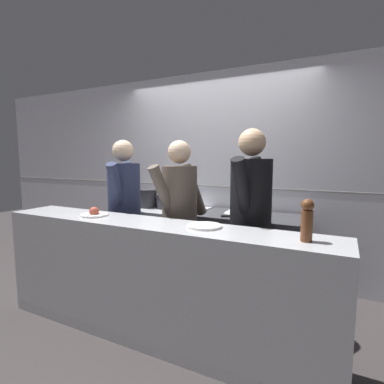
# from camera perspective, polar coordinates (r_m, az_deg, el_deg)

# --- Properties ---
(ground_plane) EXTENTS (14.00, 14.00, 0.00)m
(ground_plane) POSITION_cam_1_polar(r_m,az_deg,el_deg) (3.15, -5.54, -22.36)
(ground_plane) COLOR #383333
(wall_back_tiled) EXTENTS (8.00, 0.06, 2.60)m
(wall_back_tiled) POSITION_cam_1_polar(r_m,az_deg,el_deg) (3.91, 4.50, 3.31)
(wall_back_tiled) COLOR silver
(wall_back_tiled) RESTS_ON ground_plane
(oven_range) EXTENTS (0.94, 0.71, 0.88)m
(oven_range) POSITION_cam_1_polar(r_m,az_deg,el_deg) (3.93, -4.62, -9.45)
(oven_range) COLOR #232326
(oven_range) RESTS_ON ground_plane
(prep_counter) EXTENTS (1.12, 0.65, 0.88)m
(prep_counter) POSITION_cam_1_polar(r_m,az_deg,el_deg) (3.51, 10.89, -11.53)
(prep_counter) COLOR #38383D
(prep_counter) RESTS_ON ground_plane
(pass_counter) EXTENTS (2.98, 0.45, 0.99)m
(pass_counter) POSITION_cam_1_polar(r_m,az_deg,el_deg) (2.64, -7.69, -16.46)
(pass_counter) COLOR #B7BABF
(pass_counter) RESTS_ON ground_plane
(stock_pot) EXTENTS (0.27, 0.27, 0.23)m
(stock_pot) POSITION_cam_1_polar(r_m,az_deg,el_deg) (3.95, -8.52, -1.09)
(stock_pot) COLOR #2D2D33
(stock_pot) RESTS_ON oven_range
(sauce_pot) EXTENTS (0.30, 0.30, 0.16)m
(sauce_pot) POSITION_cam_1_polar(r_m,az_deg,el_deg) (3.84, -4.70, -1.84)
(sauce_pot) COLOR #2D2D33
(sauce_pot) RESTS_ON oven_range
(braising_pot) EXTENTS (0.28, 0.28, 0.19)m
(braising_pot) POSITION_cam_1_polar(r_m,az_deg,el_deg) (3.69, -0.34, -1.91)
(braising_pot) COLOR #B7BABF
(braising_pot) RESTS_ON oven_range
(mixing_bowl_steel) EXTENTS (0.29, 0.29, 0.09)m
(mixing_bowl_steel) POSITION_cam_1_polar(r_m,az_deg,el_deg) (3.50, 8.50, -3.25)
(mixing_bowl_steel) COLOR #B7BABF
(mixing_bowl_steel) RESTS_ON prep_counter
(chefs_knife) EXTENTS (0.32, 0.19, 0.02)m
(chefs_knife) POSITION_cam_1_polar(r_m,az_deg,el_deg) (3.27, 7.96, -4.60)
(chefs_knife) COLOR #B7BABF
(chefs_knife) RESTS_ON prep_counter
(plated_dish_main) EXTENTS (0.25, 0.25, 0.09)m
(plated_dish_main) POSITION_cam_1_polar(r_m,az_deg,el_deg) (2.88, -18.13, -3.94)
(plated_dish_main) COLOR white
(plated_dish_main) RESTS_ON pass_counter
(plated_dish_appetiser) EXTENTS (0.27, 0.27, 0.02)m
(plated_dish_appetiser) POSITION_cam_1_polar(r_m,az_deg,el_deg) (2.31, 2.37, -6.49)
(plated_dish_appetiser) COLOR white
(plated_dish_appetiser) RESTS_ON pass_counter
(pepper_mill) EXTENTS (0.08, 0.08, 0.27)m
(pepper_mill) POSITION_cam_1_polar(r_m,az_deg,el_deg) (2.03, 21.06, -4.87)
(pepper_mill) COLOR brown
(pepper_mill) RESTS_ON pass_counter
(chef_head_cook) EXTENTS (0.44, 0.74, 1.71)m
(chef_head_cook) POSITION_cam_1_polar(r_m,az_deg,el_deg) (3.34, -12.71, -3.42)
(chef_head_cook) COLOR black
(chef_head_cook) RESTS_ON ground_plane
(chef_sous) EXTENTS (0.43, 0.73, 1.69)m
(chef_sous) POSITION_cam_1_polar(r_m,az_deg,el_deg) (2.95, -2.37, -4.83)
(chef_sous) COLOR black
(chef_sous) RESTS_ON ground_plane
(chef_line) EXTENTS (0.38, 0.77, 1.77)m
(chef_line) POSITION_cam_1_polar(r_m,az_deg,el_deg) (2.69, 11.05, -5.07)
(chef_line) COLOR black
(chef_line) RESTS_ON ground_plane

